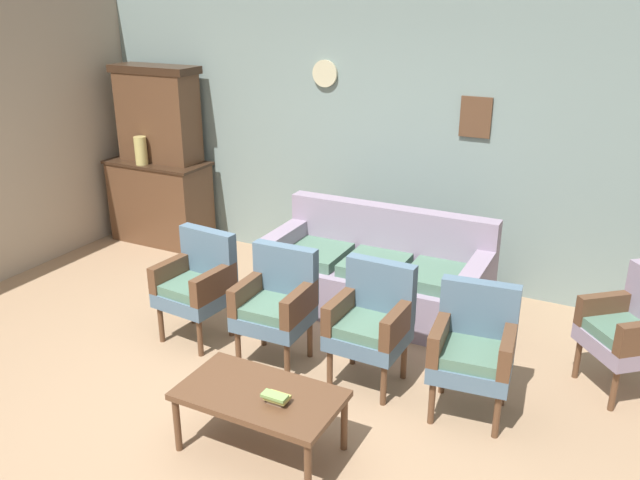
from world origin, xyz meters
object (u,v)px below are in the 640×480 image
(armchair_by_doorway, at_px, (198,281))
(coffee_table, at_px, (260,398))
(armchair_row_middle, at_px, (473,346))
(book_stack_on_table, at_px, (277,398))
(side_cabinet, at_px, (161,201))
(armchair_near_couch_end, at_px, (277,301))
(wingback_chair_by_fireplace, at_px, (632,327))
(armchair_near_cabinet, at_px, (371,320))
(vase_on_cabinet, at_px, (141,151))
(floral_couch, at_px, (378,276))

(armchair_by_doorway, height_order, coffee_table, armchair_by_doorway)
(armchair_row_middle, height_order, book_stack_on_table, armchair_row_middle)
(side_cabinet, relative_size, armchair_near_couch_end, 1.28)
(armchair_row_middle, distance_m, wingback_chair_by_fireplace, 1.20)
(armchair_near_couch_end, bearing_deg, armchair_near_cabinet, 4.32)
(armchair_row_middle, bearing_deg, armchair_by_doorway, -179.91)
(wingback_chair_by_fireplace, bearing_deg, armchair_near_cabinet, -156.58)
(coffee_table, bearing_deg, vase_on_cabinet, 140.89)
(armchair_near_cabinet, bearing_deg, side_cabinet, 153.90)
(vase_on_cabinet, relative_size, armchair_by_doorway, 0.34)
(side_cabinet, distance_m, floral_couch, 2.92)
(armchair_by_doorway, bearing_deg, armchair_near_couch_end, -1.61)
(floral_couch, height_order, coffee_table, floral_couch)
(armchair_row_middle, height_order, wingback_chair_by_fireplace, same)
(side_cabinet, xyz_separation_m, armchair_row_middle, (4.01, -1.63, 0.03))
(armchair_near_cabinet, relative_size, wingback_chair_by_fireplace, 1.00)
(floral_couch, height_order, book_stack_on_table, floral_couch)
(wingback_chair_by_fireplace, bearing_deg, vase_on_cabinet, 172.04)
(armchair_row_middle, bearing_deg, wingback_chair_by_fireplace, 39.29)
(armchair_row_middle, distance_m, coffee_table, 1.45)
(floral_couch, height_order, armchair_by_doorway, same)
(vase_on_cabinet, xyz_separation_m, armchair_row_middle, (4.07, -1.45, -0.58))
(floral_couch, xyz_separation_m, book_stack_on_table, (0.24, -2.17, 0.13))
(vase_on_cabinet, height_order, armchair_row_middle, vase_on_cabinet)
(vase_on_cabinet, height_order, armchair_near_couch_end, vase_on_cabinet)
(armchair_near_couch_end, relative_size, book_stack_on_table, 5.76)
(wingback_chair_by_fireplace, xyz_separation_m, book_stack_on_table, (-1.82, -1.81, -0.04))
(wingback_chair_by_fireplace, xyz_separation_m, coffee_table, (-1.97, -1.76, -0.12))
(floral_couch, relative_size, armchair_near_couch_end, 2.17)
(armchair_near_couch_end, relative_size, wingback_chair_by_fireplace, 1.00)
(book_stack_on_table, bearing_deg, armchair_by_doorway, 142.46)
(wingback_chair_by_fireplace, bearing_deg, armchair_by_doorway, -166.57)
(vase_on_cabinet, xyz_separation_m, book_stack_on_table, (3.17, -2.51, -0.63))
(coffee_table, bearing_deg, armchair_by_doorway, 140.52)
(book_stack_on_table, bearing_deg, wingback_chair_by_fireplace, 44.80)
(armchair_by_doorway, relative_size, armchair_near_couch_end, 1.00)
(wingback_chair_by_fireplace, bearing_deg, coffee_table, -138.22)
(vase_on_cabinet, relative_size, floral_couch, 0.16)
(vase_on_cabinet, xyz_separation_m, armchair_near_couch_end, (2.57, -1.48, -0.58))
(armchair_near_couch_end, height_order, coffee_table, armchair_near_couch_end)
(book_stack_on_table, bearing_deg, side_cabinet, 139.25)
(wingback_chair_by_fireplace, relative_size, coffee_table, 0.90)
(side_cabinet, height_order, armchair_row_middle, side_cabinet)
(side_cabinet, height_order, book_stack_on_table, side_cabinet)
(vase_on_cabinet, bearing_deg, floral_couch, -6.57)
(floral_couch, distance_m, armchair_near_couch_end, 1.21)
(armchair_near_couch_end, xyz_separation_m, armchair_near_cabinet, (0.75, 0.06, 0.00))
(floral_couch, bearing_deg, armchair_near_cabinet, -70.26)
(floral_couch, relative_size, armchair_near_cabinet, 2.17)
(wingback_chair_by_fireplace, height_order, coffee_table, wingback_chair_by_fireplace)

